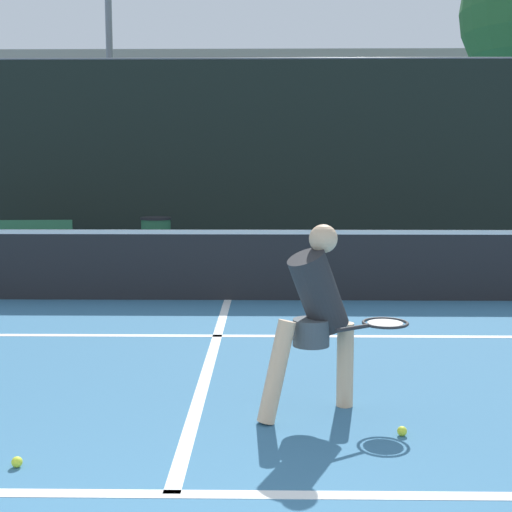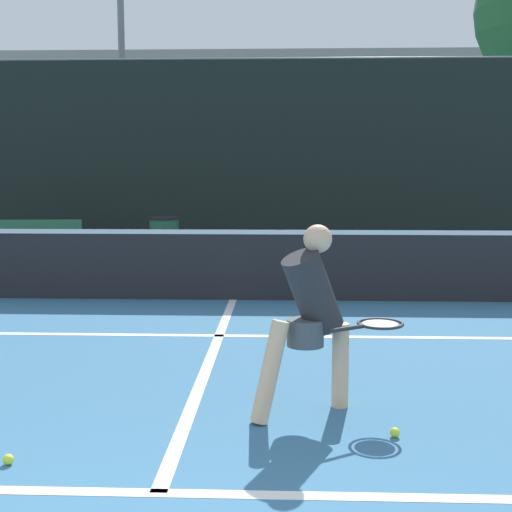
# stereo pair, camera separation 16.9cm
# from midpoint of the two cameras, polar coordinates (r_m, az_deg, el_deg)

# --- Properties ---
(court_baseline_near) EXTENTS (11.00, 0.10, 0.01)m
(court_baseline_near) POSITION_cam_midpoint_polar(r_m,az_deg,el_deg) (4.17, -6.62, -18.31)
(court_baseline_near) COLOR white
(court_baseline_near) RESTS_ON ground
(court_service_line) EXTENTS (8.25, 0.10, 0.01)m
(court_service_line) POSITION_cam_midpoint_polar(r_m,az_deg,el_deg) (7.63, -2.33, -6.37)
(court_service_line) COLOR white
(court_service_line) RESTS_ON ground
(court_center_mark) EXTENTS (0.10, 5.72, 0.01)m
(court_center_mark) POSITION_cam_midpoint_polar(r_m,az_deg,el_deg) (6.84, -2.88, -7.97)
(court_center_mark) COLOR white
(court_center_mark) RESTS_ON ground
(net) EXTENTS (11.09, 0.09, 1.07)m
(net) POSITION_cam_midpoint_polar(r_m,az_deg,el_deg) (9.55, -1.35, -0.51)
(net) COLOR slate
(net) RESTS_ON ground
(fence_back) EXTENTS (24.00, 0.06, 3.78)m
(fence_back) POSITION_cam_midpoint_polar(r_m,az_deg,el_deg) (13.48, -0.27, 7.60)
(fence_back) COLOR black
(fence_back) RESTS_ON ground
(player_practicing) EXTENTS (1.20, 0.63, 1.39)m
(player_practicing) POSITION_cam_midpoint_polar(r_m,az_deg,el_deg) (5.15, 5.46, -4.50)
(player_practicing) COLOR #DBAD84
(player_practicing) RESTS_ON ground
(tennis_ball_scattered_3) EXTENTS (0.07, 0.07, 0.07)m
(tennis_ball_scattered_3) POSITION_cam_midpoint_polar(r_m,az_deg,el_deg) (4.99, 12.03, -13.64)
(tennis_ball_scattered_3) COLOR #D1E033
(tennis_ball_scattered_3) RESTS_ON ground
(tennis_ball_scattered_9) EXTENTS (0.07, 0.07, 0.07)m
(tennis_ball_scattered_9) POSITION_cam_midpoint_polar(r_m,az_deg,el_deg) (4.70, -18.21, -15.21)
(tennis_ball_scattered_9) COLOR #D1E033
(tennis_ball_scattered_9) RESTS_ON ground
(courtside_bench) EXTENTS (1.57, 0.50, 0.86)m
(courtside_bench) POSITION_cam_midpoint_polar(r_m,az_deg,el_deg) (12.93, -16.82, 1.02)
(courtside_bench) COLOR #33724C
(courtside_bench) RESTS_ON ground
(trash_bin) EXTENTS (0.52, 0.52, 0.94)m
(trash_bin) POSITION_cam_midpoint_polar(r_m,az_deg,el_deg) (12.19, -6.94, 0.93)
(trash_bin) COLOR #28603D
(trash_bin) RESTS_ON ground
(parked_car) EXTENTS (1.77, 4.60, 1.34)m
(parked_car) POSITION_cam_midpoint_polar(r_m,az_deg,el_deg) (17.36, 3.59, 3.16)
(parked_car) COLOR silver
(parked_car) RESTS_ON ground
(tree_mid) EXTENTS (3.58, 3.58, 4.06)m
(tree_mid) POSITION_cam_midpoint_polar(r_m,az_deg,el_deg) (17.95, -0.07, 12.89)
(tree_mid) COLOR brown
(tree_mid) RESTS_ON ground
(tree_east) EXTENTS (3.38, 3.38, 3.87)m
(tree_east) POSITION_cam_midpoint_polar(r_m,az_deg,el_deg) (21.39, -0.19, 11.48)
(tree_east) COLOR brown
(tree_east) RESTS_ON ground
(building_far) EXTENTS (36.00, 2.40, 6.77)m
(building_far) POSITION_cam_midpoint_polar(r_m,az_deg,el_deg) (32.56, 1.26, 10.03)
(building_far) COLOR gray
(building_far) RESTS_ON ground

